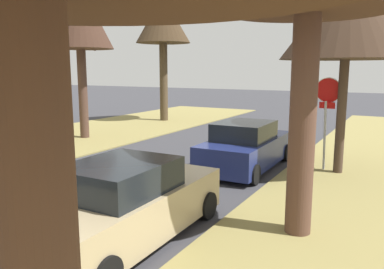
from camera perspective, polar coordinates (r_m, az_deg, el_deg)
The scene contains 6 objects.
stop_sign_far at distance 12.79m, azimuth 19.51°, elevation 4.35°, with size 0.81×0.43×2.96m.
street_tree_right_mid_b at distance 12.67m, azimuth 22.21°, elevation 16.22°, with size 3.89×3.89×6.13m.
street_tree_left_mid_b at distance 18.84m, azimuth -16.45°, elevation 16.55°, with size 3.01×3.01×7.21m.
street_tree_left_far at distance 24.47m, azimuth -4.36°, elevation 16.46°, with size 3.36×3.36×7.67m.
parked_sedan_tan at distance 7.49m, azimuth -9.74°, elevation -10.14°, with size 1.98×4.42×1.57m.
parked_sedan_navy at distance 12.71m, azimuth 8.04°, elevation -1.86°, with size 1.98×4.42×1.57m.
Camera 1 is at (6.89, 1.01, 3.24)m, focal length 35.79 mm.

